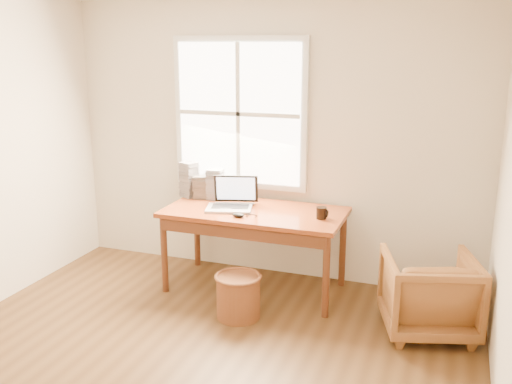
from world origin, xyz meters
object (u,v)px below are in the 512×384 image
(armchair, at_px, (429,294))
(desk, at_px, (255,212))
(coffee_mug, at_px, (321,213))
(cd_stack_a, at_px, (215,184))
(laptop, at_px, (229,194))
(wicker_stool, at_px, (238,297))

(armchair, bearing_deg, desk, -27.95)
(coffee_mug, relative_size, cd_stack_a, 0.34)
(armchair, distance_m, coffee_mug, 1.08)
(armchair, distance_m, laptop, 1.87)
(coffee_mug, distance_m, cd_stack_a, 1.13)
(desk, distance_m, cd_stack_a, 0.55)
(cd_stack_a, bearing_deg, desk, -25.08)
(laptop, bearing_deg, desk, 1.41)
(laptop, distance_m, coffee_mug, 0.84)
(laptop, bearing_deg, coffee_mug, -14.16)
(laptop, relative_size, cd_stack_a, 1.42)
(coffee_mug, bearing_deg, armchair, -20.10)
(armchair, xyz_separation_m, wicker_stool, (-1.48, -0.28, -0.14))
(coffee_mug, bearing_deg, cd_stack_a, 161.85)
(wicker_stool, bearing_deg, desk, 96.75)
(cd_stack_a, bearing_deg, coffee_mug, -13.88)
(wicker_stool, height_order, cd_stack_a, cd_stack_a)
(wicker_stool, height_order, laptop, laptop)
(armchair, height_order, cd_stack_a, cd_stack_a)
(desk, xyz_separation_m, cd_stack_a, (-0.48, 0.22, 0.17))
(armchair, xyz_separation_m, coffee_mug, (-0.93, 0.26, 0.48))
(wicker_stool, distance_m, laptop, 0.93)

